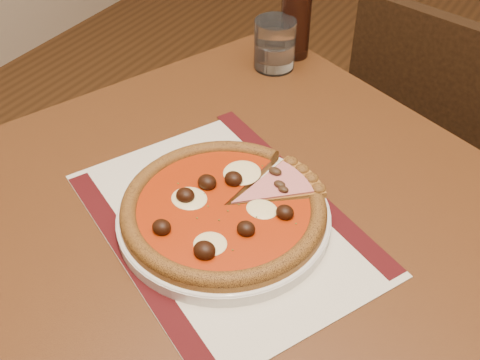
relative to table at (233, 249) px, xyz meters
The scene contains 8 objects.
table is the anchor object (origin of this frame).
chair_far 0.77m from the table, 80.89° to the left, with size 0.45×0.45×0.81m.
placemat 0.11m from the table, 74.49° to the right, with size 0.44×0.31×0.00m, color beige.
plate 0.12m from the table, 74.49° to the right, with size 0.30×0.30×0.02m, color white.
pizza 0.14m from the table, 74.76° to the right, with size 0.29×0.29×0.04m.
ham_slice 0.15m from the table, 28.48° to the left, with size 0.10×0.14×0.02m.
water_glass 0.43m from the table, 110.80° to the left, with size 0.08×0.08×0.10m, color white.
bottle 0.49m from the table, 106.76° to the left, with size 0.06×0.06×0.20m.
Camera 1 is at (-0.38, -0.80, 1.36)m, focal length 45.00 mm.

